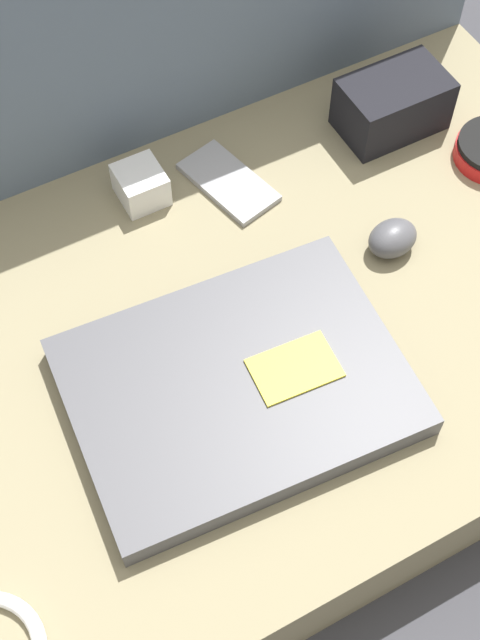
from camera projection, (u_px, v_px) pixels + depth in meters
name	position (u px, v px, depth m)	size (l,w,h in m)	color
ground_plane	(240.00, 381.00, 1.09)	(8.00, 8.00, 0.00)	#38383D
couch_seat	(240.00, 356.00, 1.04)	(1.04, 0.61, 0.12)	#847A5B
couch_backrest	(85.00, 39.00, 1.09)	(1.04, 0.20, 0.45)	slate
laptop	(237.00, 386.00, 0.94)	(0.36, 0.28, 0.03)	#47474C
computer_mouse	(393.00, 238.00, 1.04)	(0.07, 0.05, 0.04)	#4C4C51
phone_black	(228.00, 182.00, 1.10)	(0.09, 0.14, 0.01)	#99999E
camera_pouch	(393.00, 104.00, 1.13)	(0.13, 0.08, 0.07)	black
charger_brick	(141.00, 185.00, 1.08)	(0.05, 0.06, 0.04)	silver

